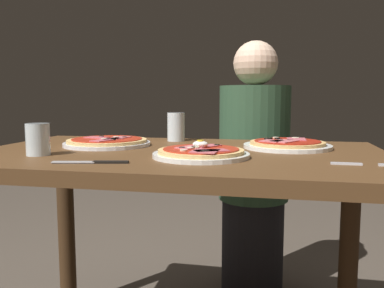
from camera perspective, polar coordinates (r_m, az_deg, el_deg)
The scene contains 9 objects.
dining_table at distance 1.28m, azimuth -1.95°, elevation -6.41°, with size 1.27×0.77×0.76m.
pizza_foreground at distance 1.13m, azimuth 1.28°, elevation -1.25°, with size 0.27×0.27×0.05m.
pizza_across_left at distance 1.43m, azimuth -11.88°, elevation 0.26°, with size 0.30×0.30×0.03m.
pizza_across_right at distance 1.37m, azimuth 13.28°, elevation -0.08°, with size 0.29×0.29×0.03m.
water_glass_near at distance 1.55m, azimuth -2.27°, elevation 2.17°, with size 0.07×0.07×0.11m.
water_glass_far at distance 1.25m, azimuth -20.90°, elevation 0.32°, with size 0.07×0.07×0.09m.
fork at distance 1.08m, azimuth 22.43°, elevation -2.64°, with size 0.16×0.02×0.00m.
knife at distance 1.06m, azimuth -13.42°, elevation -2.49°, with size 0.19×0.06×0.01m.
diner_person at distance 1.90m, azimuth 8.68°, elevation -4.64°, with size 0.32×0.32×1.18m.
Camera 1 is at (0.30, -1.21, 0.93)m, focal length 37.80 mm.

